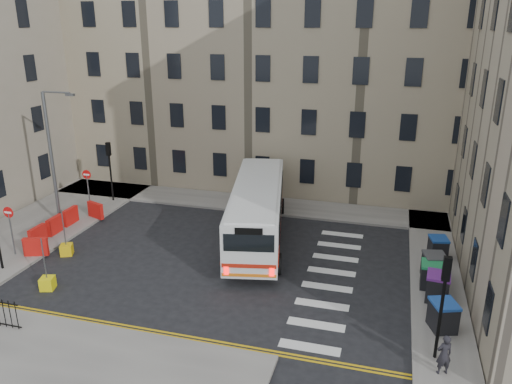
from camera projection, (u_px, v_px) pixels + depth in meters
The scene contains 20 objects.
ground at pixel (253, 265), 25.74m from camera, with size 120.00×120.00×0.00m, color black.
pavement_north at pixel (205, 199), 35.09m from camera, with size 36.00×3.20×0.15m, color slate.
pavement_east at pixel (433, 252), 27.05m from camera, with size 2.40×26.00×0.15m, color slate.
pavement_west at pixel (36, 228), 30.22m from camera, with size 6.00×22.00×0.15m, color slate.
terrace_north at pixel (222, 66), 38.85m from camera, with size 38.30×10.80×17.20m.
traffic_light_east at pixel (444, 292), 17.60m from camera, with size 0.28×0.22×4.10m.
traffic_light_nw at pixel (110, 162), 33.81m from camera, with size 0.28×0.22×4.10m.
streetlamp at pixel (51, 157), 29.49m from camera, with size 0.50×0.22×8.14m.
no_entry_north at pixel (87, 181), 32.37m from camera, with size 0.60×0.08×3.00m.
no_entry_south at pixel (10, 221), 26.00m from camera, with size 0.60×0.08×3.00m.
roadworks_barriers at pixel (60, 226), 29.03m from camera, with size 1.66×6.26×1.00m.
bus at pixel (257, 209), 28.35m from camera, with size 5.00×11.99×3.18m.
wheelie_bin_a at pixel (443, 315), 19.99m from camera, with size 1.27×1.36×1.21m.
wheelie_bin_b at pixel (437, 287), 22.10m from camera, with size 1.09×1.22×1.25m.
wheelie_bin_c at pixel (431, 275), 23.18m from camera, with size 0.99×1.13×1.21m.
wheelie_bin_d at pixel (434, 266), 23.93m from camera, with size 1.21×1.32×1.26m.
wheelie_bin_e at pixel (438, 247), 26.09m from camera, with size 1.07×1.18×1.13m.
pedestrian at pixel (444, 355), 17.39m from camera, with size 0.56×0.37×1.54m, color black.
bollard_yellow at pixel (48, 283), 23.37m from camera, with size 0.60×0.60×0.60m, color yellow.
bollard_chevron at pixel (67, 250), 26.81m from camera, with size 0.60×0.60×0.60m, color #DFB30D.
Camera 1 is at (6.42, -22.21, 11.94)m, focal length 35.00 mm.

